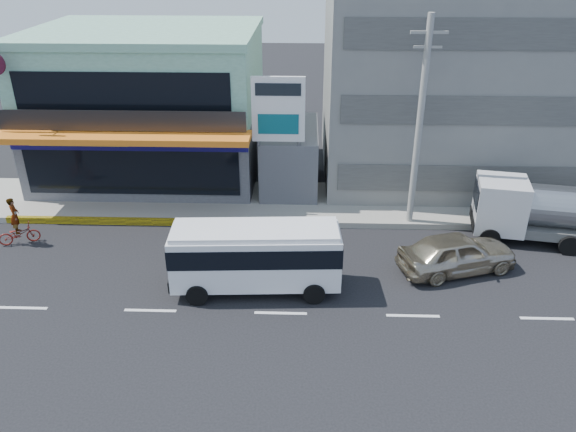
{
  "coord_description": "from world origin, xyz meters",
  "views": [
    {
      "loc": [
        0.86,
        -17.37,
        12.84
      ],
      "look_at": [
        0.15,
        3.87,
        2.2
      ],
      "focal_mm": 35.0,
      "sensor_mm": 36.0,
      "label": 1
    }
  ],
  "objects_px": {
    "concrete_building": "(471,53)",
    "utility_pole_near": "(419,125)",
    "minibus": "(256,253)",
    "billboard": "(278,117)",
    "satellite_dish": "(290,132)",
    "tanker_truck": "(551,212)",
    "shop_building": "(152,108)",
    "sedan": "(457,253)",
    "motorcycle_rider": "(18,229)"
  },
  "relations": [
    {
      "from": "tanker_truck",
      "to": "motorcycle_rider",
      "type": "distance_m",
      "value": 24.52
    },
    {
      "from": "sedan",
      "to": "motorcycle_rider",
      "type": "xyz_separation_m",
      "value": [
        -19.68,
        1.71,
        -0.1
      ]
    },
    {
      "from": "shop_building",
      "to": "utility_pole_near",
      "type": "bearing_deg",
      "value": -25.06
    },
    {
      "from": "satellite_dish",
      "to": "minibus",
      "type": "height_order",
      "value": "satellite_dish"
    },
    {
      "from": "shop_building",
      "to": "satellite_dish",
      "type": "bearing_deg",
      "value": -20.21
    },
    {
      "from": "tanker_truck",
      "to": "sedan",
      "type": "bearing_deg",
      "value": -150.81
    },
    {
      "from": "shop_building",
      "to": "billboard",
      "type": "distance_m",
      "value": 8.92
    },
    {
      "from": "minibus",
      "to": "sedan",
      "type": "xyz_separation_m",
      "value": [
        8.36,
        1.68,
        -0.8
      ]
    },
    {
      "from": "tanker_truck",
      "to": "concrete_building",
      "type": "bearing_deg",
      "value": 103.31
    },
    {
      "from": "billboard",
      "to": "minibus",
      "type": "distance_m",
      "value": 8.26
    },
    {
      "from": "billboard",
      "to": "utility_pole_near",
      "type": "bearing_deg",
      "value": -15.48
    },
    {
      "from": "shop_building",
      "to": "motorcycle_rider",
      "type": "height_order",
      "value": "shop_building"
    },
    {
      "from": "minibus",
      "to": "motorcycle_rider",
      "type": "relative_size",
      "value": 2.93
    },
    {
      "from": "minibus",
      "to": "motorcycle_rider",
      "type": "bearing_deg",
      "value": 163.33
    },
    {
      "from": "motorcycle_rider",
      "to": "minibus",
      "type": "bearing_deg",
      "value": -16.67
    },
    {
      "from": "minibus",
      "to": "utility_pole_near",
      "type": "bearing_deg",
      "value": 39.27
    },
    {
      "from": "concrete_building",
      "to": "billboard",
      "type": "distance_m",
      "value": 12.17
    },
    {
      "from": "concrete_building",
      "to": "billboard",
      "type": "xyz_separation_m",
      "value": [
        -10.5,
        -5.8,
        -2.07
      ]
    },
    {
      "from": "concrete_building",
      "to": "utility_pole_near",
      "type": "xyz_separation_m",
      "value": [
        -4.0,
        -7.6,
        -1.85
      ]
    },
    {
      "from": "concrete_building",
      "to": "billboard",
      "type": "relative_size",
      "value": 2.32
    },
    {
      "from": "satellite_dish",
      "to": "billboard",
      "type": "xyz_separation_m",
      "value": [
        -0.5,
        -1.8,
        1.35
      ]
    },
    {
      "from": "sedan",
      "to": "tanker_truck",
      "type": "height_order",
      "value": "tanker_truck"
    },
    {
      "from": "concrete_building",
      "to": "minibus",
      "type": "distance_m",
      "value": 18.14
    },
    {
      "from": "concrete_building",
      "to": "tanker_truck",
      "type": "bearing_deg",
      "value": -76.69
    },
    {
      "from": "billboard",
      "to": "minibus",
      "type": "xyz_separation_m",
      "value": [
        -0.55,
        -7.56,
        -3.27
      ]
    },
    {
      "from": "utility_pole_near",
      "to": "motorcycle_rider",
      "type": "xyz_separation_m",
      "value": [
        -18.36,
        -2.37,
        -4.39
      ]
    },
    {
      "from": "concrete_building",
      "to": "sedan",
      "type": "bearing_deg",
      "value": -102.93
    },
    {
      "from": "satellite_dish",
      "to": "minibus",
      "type": "bearing_deg",
      "value": -96.38
    },
    {
      "from": "minibus",
      "to": "satellite_dish",
      "type": "bearing_deg",
      "value": 83.62
    },
    {
      "from": "utility_pole_near",
      "to": "shop_building",
      "type": "bearing_deg",
      "value": 154.94
    },
    {
      "from": "billboard",
      "to": "utility_pole_near",
      "type": "relative_size",
      "value": 0.69
    },
    {
      "from": "utility_pole_near",
      "to": "minibus",
      "type": "distance_m",
      "value": 9.75
    },
    {
      "from": "tanker_truck",
      "to": "motorcycle_rider",
      "type": "bearing_deg",
      "value": -177.72
    },
    {
      "from": "minibus",
      "to": "tanker_truck",
      "type": "bearing_deg",
      "value": 18.33
    },
    {
      "from": "shop_building",
      "to": "billboard",
      "type": "height_order",
      "value": "shop_building"
    },
    {
      "from": "shop_building",
      "to": "tanker_truck",
      "type": "height_order",
      "value": "shop_building"
    },
    {
      "from": "billboard",
      "to": "minibus",
      "type": "relative_size",
      "value": 1.02
    },
    {
      "from": "concrete_building",
      "to": "motorcycle_rider",
      "type": "height_order",
      "value": "concrete_building"
    },
    {
      "from": "concrete_building",
      "to": "utility_pole_near",
      "type": "bearing_deg",
      "value": -117.76
    },
    {
      "from": "tanker_truck",
      "to": "billboard",
      "type": "bearing_deg",
      "value": 165.79
    },
    {
      "from": "utility_pole_near",
      "to": "motorcycle_rider",
      "type": "relative_size",
      "value": 4.34
    },
    {
      "from": "concrete_building",
      "to": "tanker_truck",
      "type": "height_order",
      "value": "concrete_building"
    },
    {
      "from": "minibus",
      "to": "sedan",
      "type": "distance_m",
      "value": 8.57
    },
    {
      "from": "billboard",
      "to": "satellite_dish",
      "type": "bearing_deg",
      "value": 74.48
    },
    {
      "from": "motorcycle_rider",
      "to": "sedan",
      "type": "bearing_deg",
      "value": -4.97
    },
    {
      "from": "concrete_building",
      "to": "minibus",
      "type": "height_order",
      "value": "concrete_building"
    },
    {
      "from": "satellite_dish",
      "to": "minibus",
      "type": "xyz_separation_m",
      "value": [
        -1.05,
        -9.36,
        -1.91
      ]
    },
    {
      "from": "concrete_building",
      "to": "minibus",
      "type": "xyz_separation_m",
      "value": [
        -11.05,
        -13.36,
        -5.34
      ]
    },
    {
      "from": "shop_building",
      "to": "tanker_truck",
      "type": "bearing_deg",
      "value": -21.53
    },
    {
      "from": "utility_pole_near",
      "to": "minibus",
      "type": "relative_size",
      "value": 1.48
    }
  ]
}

